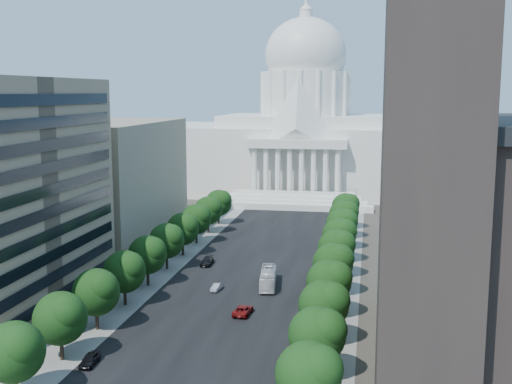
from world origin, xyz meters
The scene contains 35 objects.
road_asphalt centered at (0.00, 90.00, 0.00)m, with size 30.00×260.00×0.01m, color black.
sidewalk_left centered at (-19.00, 90.00, 0.00)m, with size 8.00×260.00×0.02m, color gray.
sidewalk_right centered at (19.00, 90.00, 0.00)m, with size 8.00×260.00×0.02m, color gray.
capitol centered at (0.00, 184.89, 20.01)m, with size 120.00×56.00×73.00m.
office_block_left_far centered at (-48.00, 100.00, 15.00)m, with size 38.00×52.00×30.00m, color gray.
tree_l_a centered at (-17.66, 11.81, 6.45)m, with size 7.79×7.60×9.97m.
tree_l_b centered at (-17.66, 23.81, 6.45)m, with size 7.79×7.60×9.97m.
tree_l_c centered at (-17.66, 35.81, 6.45)m, with size 7.79×7.60×9.97m.
tree_l_d centered at (-17.66, 47.81, 6.45)m, with size 7.79×7.60×9.97m.
tree_l_e centered at (-17.66, 59.81, 6.45)m, with size 7.79×7.60×9.97m.
tree_l_f centered at (-17.66, 71.81, 6.45)m, with size 7.79×7.60×9.97m.
tree_l_g centered at (-17.66, 83.81, 6.45)m, with size 7.79×7.60×9.97m.
tree_l_h centered at (-17.66, 95.81, 6.45)m, with size 7.79×7.60×9.97m.
tree_l_i centered at (-17.66, 107.81, 6.45)m, with size 7.79×7.60×9.97m.
tree_l_j centered at (-17.66, 119.81, 6.45)m, with size 7.79×7.60×9.97m.
tree_r_a centered at (18.34, 11.81, 6.45)m, with size 7.79×7.60×9.97m.
tree_r_b centered at (18.34, 23.81, 6.45)m, with size 7.79×7.60×9.97m.
tree_r_c centered at (18.34, 35.81, 6.45)m, with size 7.79×7.60×9.97m.
tree_r_d centered at (18.34, 47.81, 6.45)m, with size 7.79×7.60×9.97m.
tree_r_e centered at (18.34, 59.81, 6.45)m, with size 7.79×7.60×9.97m.
tree_r_f centered at (18.34, 71.81, 6.45)m, with size 7.79×7.60×9.97m.
tree_r_g centered at (18.34, 83.81, 6.45)m, with size 7.79×7.60×9.97m.
tree_r_h centered at (18.34, 95.81, 6.45)m, with size 7.79×7.60×9.97m.
tree_r_i centered at (18.34, 107.81, 6.45)m, with size 7.79×7.60×9.97m.
tree_r_j centered at (18.34, 119.81, 6.45)m, with size 7.79×7.60×9.97m.
streetlight_b centered at (19.90, 35.00, 5.82)m, with size 2.61×0.44×9.00m.
streetlight_c centered at (19.90, 60.00, 5.82)m, with size 2.61×0.44×9.00m.
streetlight_d centered at (19.90, 85.00, 5.82)m, with size 2.61×0.44×9.00m.
streetlight_e centered at (19.90, 110.00, 5.82)m, with size 2.61×0.44×9.00m.
streetlight_f centered at (19.90, 135.00, 5.82)m, with size 2.61×0.44×9.00m.
car_dark_a centered at (-13.40, 23.05, 0.80)m, with size 1.88×4.68×1.59m, color black.
car_silver centered at (-3.96, 59.05, 0.64)m, with size 1.36×3.91×1.29m, color #B5B7BE.
car_red centered at (3.63, 46.76, 0.79)m, with size 2.61×5.65×1.57m, color maroon.
car_dark_b centered at (-10.30, 76.51, 0.82)m, with size 2.29×5.63×1.64m, color black.
city_bus centered at (5.35, 63.37, 1.69)m, with size 2.84×12.14×3.38m, color silver.
Camera 1 is at (24.04, -55.92, 37.54)m, focal length 45.00 mm.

